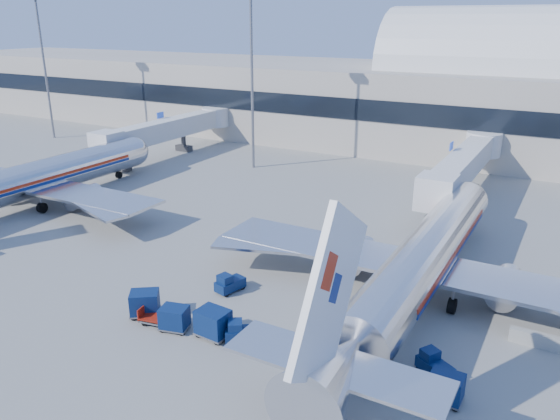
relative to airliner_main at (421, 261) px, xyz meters
The scene contains 18 objects.
ground 11.35m from the airliner_main, 155.75° to the right, with size 260.00×260.00×0.00m, color gray.
terminal 56.80m from the airliner_main, 114.64° to the left, with size 170.00×28.15×21.00m.
airliner_main is the anchor object (origin of this frame).
airliner_mid 42.00m from the airliner_main, behind, with size 32.00×37.26×12.07m.
jetbridge_near 26.43m from the airliner_main, 95.22° to the left, with size 4.40×27.50×6.25m.
jetbridge_mid 51.62m from the airliner_main, 149.36° to the left, with size 4.40×27.50×6.25m.
mast_far_west 75.44m from the airliner_main, 159.99° to the left, with size 2.00×1.20×22.60m.
mast_west 41.12m from the airliner_main, 139.64° to the left, with size 2.00×1.20×22.60m.
barrier_near 8.74m from the airliner_main, 17.39° to the right, with size 3.00×0.55×0.90m, color #9E9E96.
tug_lead 13.83m from the airliner_main, 126.20° to the right, with size 2.48×2.16×1.46m.
tug_right 9.35m from the airliner_main, 68.76° to the right, with size 2.38×2.04×1.39m.
tug_left 14.01m from the airliner_main, 154.90° to the right, with size 1.65×2.45×1.46m.
cart_train_a 15.25m from the airliner_main, 131.05° to the right, with size 2.21×1.75×1.86m.
cart_train_b 17.51m from the airliner_main, 136.48° to the right, with size 2.11×1.80×1.60m.
cart_train_c 19.45m from the airliner_main, 143.41° to the right, with size 2.50×2.40×1.76m.
cart_solo_near 14.87m from the airliner_main, 93.65° to the right, with size 2.37×1.96×1.87m.
cart_solo_far 11.54m from the airliner_main, 67.14° to the right, with size 1.84×1.42×1.60m.
cart_open_red 18.63m from the airliner_main, 139.68° to the right, with size 2.35×1.85×0.57m.
Camera 1 is at (18.53, -31.10, 19.13)m, focal length 35.00 mm.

